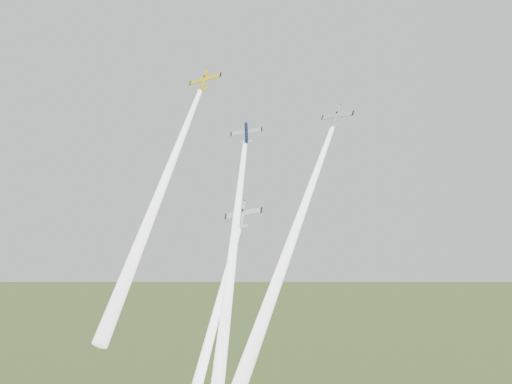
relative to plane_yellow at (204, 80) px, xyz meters
The scene contains 8 objects.
plane_yellow is the anchor object (origin of this frame).
smoke_trail_yellow 32.57m from the plane_yellow, 102.38° to the right, with size 2.68×2.68×58.74m, color white, non-canonical shape.
plane_navy 16.70m from the plane_yellow, 22.31° to the right, with size 6.78×6.73×1.06m, color #0C1838, non-canonical shape.
smoke_trail_navy 53.50m from the plane_yellow, 65.79° to the right, with size 2.68×2.68×72.41m, color white, non-canonical shape.
plane_silver_right 29.66m from the plane_yellow, ahead, with size 7.59×7.53×1.19m, color #A5ACB3, non-canonical shape.
smoke_trail_silver_right 43.23m from the plane_yellow, 34.21° to the right, with size 2.68×2.68×57.81m, color white, non-canonical shape.
plane_silver_low 32.73m from the plane_yellow, 41.01° to the right, with size 8.04×7.98×1.26m, color silver, non-canonical shape.
smoke_trail_silver_low 63.53m from the plane_yellow, 74.67° to the right, with size 2.68×2.68×59.50m, color white, non-canonical shape.
Camera 1 is at (26.14, -131.83, 84.88)m, focal length 45.00 mm.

